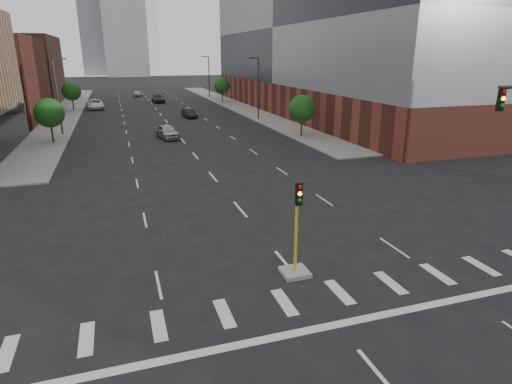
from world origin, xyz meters
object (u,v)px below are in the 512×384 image
median_traffic_signal (296,255)px  car_near_left (167,132)px  car_deep_right (158,99)px  car_distant (137,93)px  car_far_left (95,104)px  car_mid_right (189,113)px

median_traffic_signal → car_near_left: bearing=92.4°
car_deep_right → car_distant: size_ratio=1.35×
car_near_left → car_distant: size_ratio=1.16×
car_near_left → car_deep_right: (3.00, 40.05, -0.01)m
car_far_left → car_deep_right: car_far_left is taller
car_mid_right → car_distant: 39.05m
median_traffic_signal → car_mid_right: size_ratio=1.04×
car_deep_right → car_distant: 15.32m
car_near_left → car_mid_right: (5.39, 16.37, -0.12)m
car_near_left → car_mid_right: bearing=61.9°
car_distant → car_near_left: bearing=-80.6°
car_deep_right → car_distant: car_deep_right is taller
car_mid_right → car_deep_right: car_deep_right is taller
car_distant → median_traffic_signal: bearing=-79.8°
median_traffic_signal → car_distant: (-1.85, 90.09, -0.27)m
car_near_left → car_mid_right: 17.23m
median_traffic_signal → car_distant: bearing=91.2°
car_mid_right → car_far_left: car_far_left is taller
median_traffic_signal → car_near_left: median_traffic_signal is taller
car_far_left → car_deep_right: size_ratio=1.10×
median_traffic_signal → car_far_left: 68.66m
median_traffic_signal → car_deep_right: bearing=88.9°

